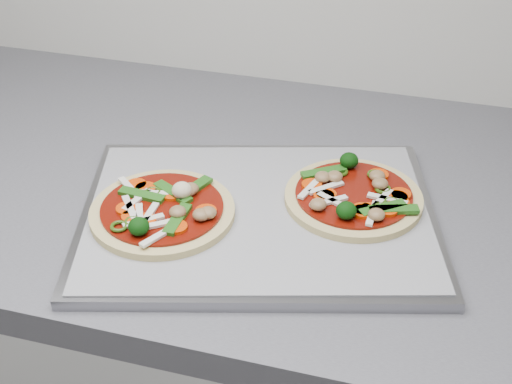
# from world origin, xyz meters

# --- Properties ---
(baking_tray) EXTENTS (0.49, 0.41, 0.01)m
(baking_tray) POSITION_xyz_m (-0.54, 1.22, 0.91)
(baking_tray) COLOR gray
(baking_tray) RESTS_ON countertop
(parchment) EXTENTS (0.47, 0.39, 0.00)m
(parchment) POSITION_xyz_m (-0.54, 1.22, 0.91)
(parchment) COLOR #949499
(parchment) RESTS_ON baking_tray
(pizza_left) EXTENTS (0.18, 0.18, 0.03)m
(pizza_left) POSITION_xyz_m (-0.64, 1.18, 0.92)
(pizza_left) COLOR tan
(pizza_left) RESTS_ON parchment
(pizza_right) EXTENTS (0.20, 0.20, 0.03)m
(pizza_right) POSITION_xyz_m (-0.43, 1.27, 0.92)
(pizza_right) COLOR tan
(pizza_right) RESTS_ON parchment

